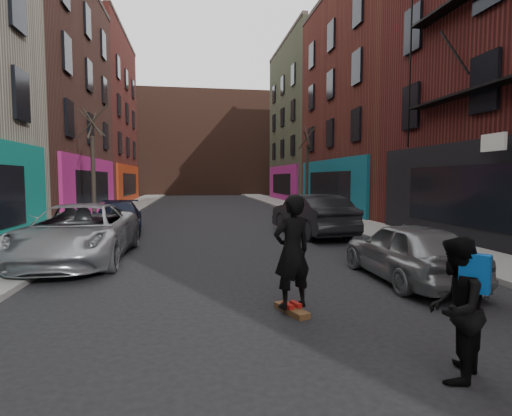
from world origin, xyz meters
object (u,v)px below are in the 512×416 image
object	(u,v)px
parked_right_end	(312,215)
skateboarder	(292,251)
pedestrian	(456,308)
parked_left_far	(79,233)
tree_left_far	(93,155)
skateboard	(292,310)
tree_right_far	(307,160)
parked_right_far	(407,251)
parked_left_end	(118,217)

from	to	relation	value
parked_right_end	skateboarder	bearing A→B (deg)	63.91
pedestrian	parked_left_far	bearing A→B (deg)	-94.13
tree_left_far	skateboard	bearing A→B (deg)	-65.34
tree_right_far	pedestrian	xyz separation A→B (m)	(-4.78, -22.28, -2.71)
tree_right_far	parked_right_end	size ratio (longest dim) A/B	1.37
parked_left_far	parked_right_far	size ratio (longest dim) A/B	1.43
skateboard	skateboarder	xyz separation A→B (m)	(0.00, 0.00, 1.01)
tree_left_far	parked_right_far	size ratio (longest dim) A/B	1.65
parked_right_end	skateboard	world-z (taller)	parked_right_end
tree_left_far	parked_left_end	size ratio (longest dim) A/B	1.43
skateboard	parked_left_far	bearing A→B (deg)	114.13
parked_left_end	parked_right_end	distance (m)	7.94
tree_left_far	skateboarder	xyz separation A→B (m)	(6.35, -13.82, -2.32)
parked_left_far	skateboarder	distance (m)	6.96
parked_left_end	parked_right_far	bearing A→B (deg)	-55.68
tree_right_far	pedestrian	world-z (taller)	tree_right_far
parked_right_far	pedestrian	world-z (taller)	pedestrian
parked_right_far	parked_right_end	size ratio (longest dim) A/B	0.79
skateboarder	tree_left_far	bearing A→B (deg)	-84.28
skateboarder	pedestrian	xyz separation A→B (m)	(1.27, -2.45, -0.23)
tree_left_far	skateboard	xyz separation A→B (m)	(6.35, -13.82, -3.33)
tree_right_far	skateboard	xyz separation A→B (m)	(-6.05, -19.82, -3.48)
tree_right_far	pedestrian	bearing A→B (deg)	-102.12
parked_left_far	pedestrian	xyz separation A→B (m)	(6.02, -7.53, 0.04)
parked_left_end	parked_left_far	bearing A→B (deg)	-97.08
parked_right_end	parked_left_end	bearing A→B (deg)	-20.12
parked_left_end	pedestrian	size ratio (longest dim) A/B	2.79
tree_left_far	skateboard	size ratio (longest dim) A/B	8.12
pedestrian	parked_right_end	bearing A→B (deg)	-141.71
tree_right_far	parked_right_end	xyz separation A→B (m)	(-3.00, -10.97, -2.71)
parked_left_end	parked_right_end	xyz separation A→B (m)	(7.74, -1.79, 0.16)
skateboard	pedestrian	bearing A→B (deg)	-81.56
parked_left_far	pedestrian	distance (m)	9.64
tree_right_far	parked_left_far	bearing A→B (deg)	-126.22
tree_left_far	skateboarder	size ratio (longest dim) A/B	3.39
parked_left_end	skateboarder	distance (m)	11.64
parked_left_far	parked_left_end	size ratio (longest dim) A/B	1.24
tree_right_far	parked_right_far	size ratio (longest dim) A/B	1.73
parked_right_end	skateboard	distance (m)	9.40
parked_left_far	skateboard	size ratio (longest dim) A/B	7.04
parked_left_end	skateboard	size ratio (longest dim) A/B	5.69
skateboarder	pedestrian	distance (m)	2.77
parked_right_far	parked_right_end	bearing A→B (deg)	-89.77
parked_right_far	skateboarder	world-z (taller)	skateboarder
tree_right_far	parked_right_far	xyz separation A→B (m)	(-3.00, -18.15, -2.86)
tree_left_far	tree_right_far	xyz separation A→B (m)	(12.40, 6.00, 0.15)
parked_left_end	tree_right_far	bearing A→B (deg)	34.08
parked_right_end	tree_left_far	bearing A→B (deg)	-34.92
tree_left_far	parked_left_far	bearing A→B (deg)	-79.63
parked_right_far	tree_left_far	bearing A→B (deg)	-52.05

